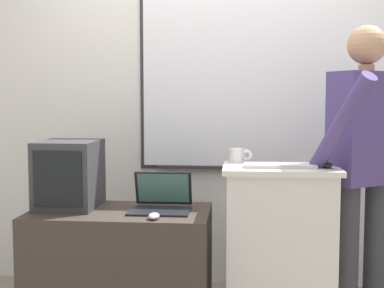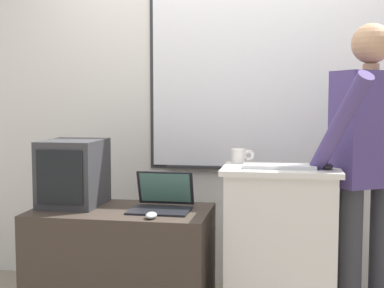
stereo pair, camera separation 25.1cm
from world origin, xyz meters
name	(u,v)px [view 1 (the left image)]	position (x,y,z in m)	size (l,w,h in m)	color
back_wall	(210,98)	(0.02, 1.19, 1.35)	(6.40, 0.17, 2.69)	silver
lectern_podium	(279,249)	(0.48, 0.35, 0.49)	(0.65, 0.45, 0.97)	beige
side_desk	(121,269)	(-0.45, 0.33, 0.35)	(1.04, 0.58, 0.70)	#382D26
person_presenter	(364,155)	(0.96, 0.45, 1.02)	(0.57, 0.72, 1.76)	#333338
laptop	(162,199)	(-0.21, 0.38, 0.76)	(0.35, 0.32, 0.22)	black
wireless_keyboard	(280,166)	(0.47, 0.29, 0.98)	(0.40, 0.13, 0.02)	silver
computer_mouse_by_laptop	(154,216)	(-0.21, 0.13, 0.72)	(0.06, 0.10, 0.03)	#BCBCC1
computer_mouse_by_keyboard	(327,165)	(0.73, 0.30, 0.98)	(0.06, 0.10, 0.03)	black
crt_monitor	(69,174)	(-0.77, 0.40, 0.90)	(0.34, 0.41, 0.40)	#333335
coffee_mug	(238,155)	(0.23, 0.50, 1.01)	(0.14, 0.09, 0.09)	silver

